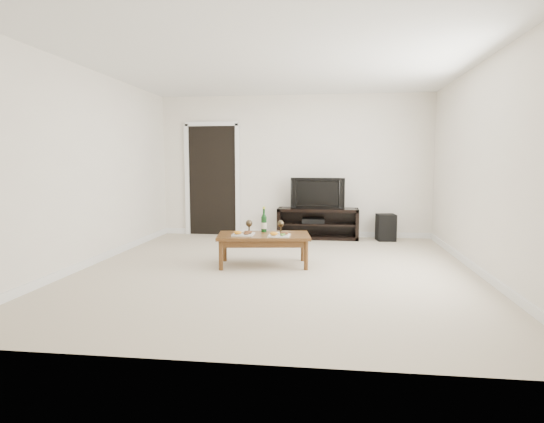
{
  "coord_description": "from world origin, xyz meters",
  "views": [
    {
      "loc": [
        0.67,
        -5.67,
        1.37
      ],
      "look_at": [
        -0.12,
        0.48,
        0.7
      ],
      "focal_mm": 30.0,
      "sensor_mm": 36.0,
      "label": 1
    }
  ],
  "objects_px": {
    "coffee_table": "(264,250)",
    "media_console": "(318,223)",
    "television": "(318,193)",
    "subwoofer": "(386,227)"
  },
  "relations": [
    {
      "from": "coffee_table",
      "to": "media_console",
      "type": "bearing_deg",
      "value": 73.84
    },
    {
      "from": "television",
      "to": "coffee_table",
      "type": "xyz_separation_m",
      "value": [
        -0.66,
        -2.26,
        -0.62
      ]
    },
    {
      "from": "subwoofer",
      "to": "coffee_table",
      "type": "relative_size",
      "value": 0.39
    },
    {
      "from": "television",
      "to": "media_console",
      "type": "bearing_deg",
      "value": 0.0
    },
    {
      "from": "television",
      "to": "subwoofer",
      "type": "height_order",
      "value": "television"
    },
    {
      "from": "media_console",
      "to": "television",
      "type": "height_order",
      "value": "television"
    },
    {
      "from": "media_console",
      "to": "coffee_table",
      "type": "xyz_separation_m",
      "value": [
        -0.66,
        -2.26,
        -0.07
      ]
    },
    {
      "from": "television",
      "to": "subwoofer",
      "type": "relative_size",
      "value": 2.05
    },
    {
      "from": "media_console",
      "to": "subwoofer",
      "type": "xyz_separation_m",
      "value": [
        1.2,
        -0.06,
        -0.04
      ]
    },
    {
      "from": "television",
      "to": "coffee_table",
      "type": "height_order",
      "value": "television"
    }
  ]
}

